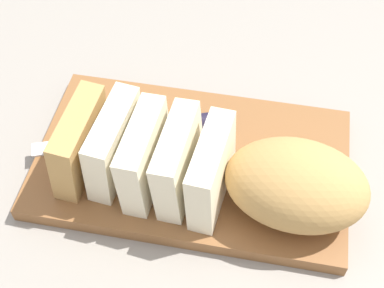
% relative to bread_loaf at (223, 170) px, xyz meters
% --- Properties ---
extents(ground_plane, '(3.00, 3.00, 0.00)m').
position_rel_bread_loaf_xyz_m(ground_plane, '(0.05, -0.05, -0.07)').
color(ground_plane, gray).
extents(cutting_board, '(0.41, 0.25, 0.02)m').
position_rel_bread_loaf_xyz_m(cutting_board, '(0.05, -0.05, -0.06)').
color(cutting_board, brown).
rests_on(cutting_board, ground_plane).
extents(bread_loaf, '(0.38, 0.14, 0.10)m').
position_rel_bread_loaf_xyz_m(bread_loaf, '(0.00, 0.00, 0.00)').
color(bread_loaf, tan).
rests_on(bread_loaf, cutting_board).
extents(bread_knife, '(0.25, 0.11, 0.03)m').
position_rel_bread_loaf_xyz_m(bread_knife, '(0.08, -0.09, -0.04)').
color(bread_knife, silver).
rests_on(bread_knife, cutting_board).
extents(crumb_near_knife, '(0.01, 0.01, 0.01)m').
position_rel_bread_loaf_xyz_m(crumb_near_knife, '(0.06, 0.01, -0.05)').
color(crumb_near_knife, tan).
rests_on(crumb_near_knife, cutting_board).
extents(crumb_near_loaf, '(0.01, 0.01, 0.01)m').
position_rel_bread_loaf_xyz_m(crumb_near_loaf, '(0.09, -0.08, -0.05)').
color(crumb_near_loaf, tan).
rests_on(crumb_near_loaf, cutting_board).
extents(crumb_stray_left, '(0.01, 0.01, 0.01)m').
position_rel_bread_loaf_xyz_m(crumb_stray_left, '(0.09, -0.04, -0.05)').
color(crumb_stray_left, tan).
rests_on(crumb_stray_left, cutting_board).
extents(crumb_stray_right, '(0.01, 0.01, 0.01)m').
position_rel_bread_loaf_xyz_m(crumb_stray_right, '(0.06, -0.03, -0.05)').
color(crumb_stray_right, tan).
rests_on(crumb_stray_right, cutting_board).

